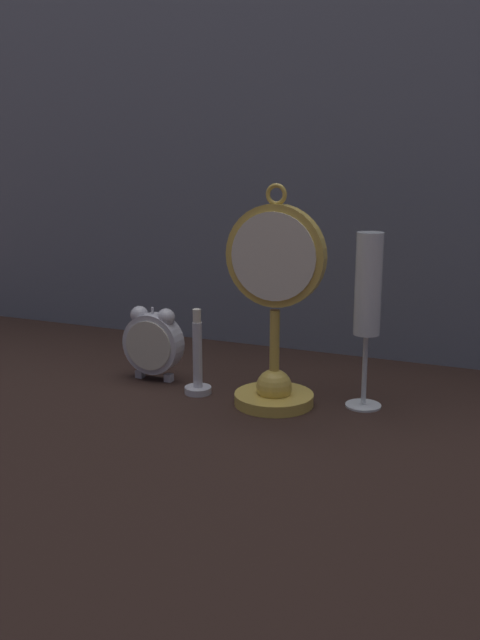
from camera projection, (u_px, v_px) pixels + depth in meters
name	position (u px, v px, depth m)	size (l,w,h in m)	color
ground_plane	(218.00, 405.00, 1.02)	(4.00, 4.00, 0.00)	black
fabric_backdrop_drape	(296.00, 160.00, 1.23)	(1.68, 0.01, 0.68)	slate
pocket_watch_on_stand	(275.00, 320.00, 0.99)	(0.14, 0.11, 0.31)	gold
alarm_clock_twin_bell	(153.00, 340.00, 1.12)	(0.10, 0.03, 0.12)	silver
champagne_flute	(368.00, 297.00, 0.98)	(0.05, 0.05, 0.25)	silver
brass_candlestick	(198.00, 367.00, 1.06)	(0.04, 0.04, 0.13)	silver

